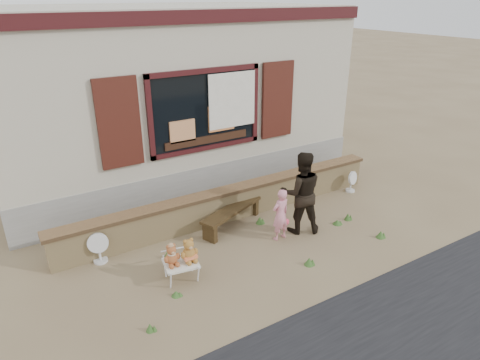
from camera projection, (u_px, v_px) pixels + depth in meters
ground at (257, 239)px, 8.05m from camera, size 80.00×80.00×0.00m
shopfront at (160, 91)px, 10.76m from camera, size 8.04×5.13×4.00m
brick_wall at (230, 203)px, 8.69m from camera, size 7.10×0.36×0.67m
bench at (232, 213)px, 8.39m from camera, size 1.56×0.89×0.40m
folding_chair at (181, 264)px, 6.83m from camera, size 0.59×0.54×0.32m
teddy_bear_left at (171, 254)px, 6.69m from camera, size 0.30×0.27×0.37m
teddy_bear_right at (189, 249)px, 6.78m from camera, size 0.33×0.30×0.41m
child at (280, 215)px, 7.88m from camera, size 0.39×0.28×1.02m
adult at (301, 193)px, 8.04m from camera, size 0.98×0.90×1.62m
fan_left at (99, 247)px, 7.28m from camera, size 0.37×0.24×0.57m
fan_right at (351, 181)px, 9.90m from camera, size 0.33×0.21×0.50m
grass_tufts at (287, 243)px, 7.80m from camera, size 4.74×1.84×0.16m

